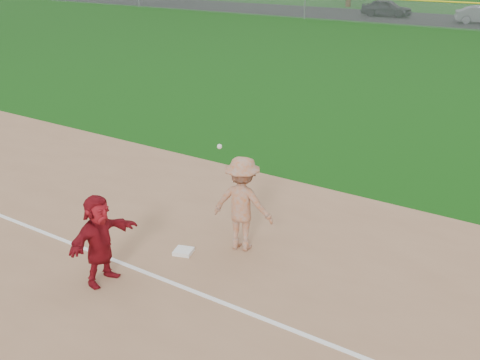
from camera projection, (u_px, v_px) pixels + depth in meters
The scene contains 6 objects.
ground at pixel (196, 265), 11.67m from camera, with size 160.00×160.00×0.00m, color #11470D.
foul_line at pixel (168, 281), 11.05m from camera, with size 60.00×0.10×0.01m, color white.
first_base at pixel (183, 251), 12.07m from camera, with size 0.35×0.35×0.08m, color white.
base_runner at pixel (99, 239), 10.77m from camera, with size 1.58×0.50×1.70m, color maroon.
car_left at pixel (387, 8), 54.26m from camera, with size 1.80×4.47×1.52m, color black.
first_base_play at pixel (242, 204), 11.97m from camera, with size 1.39×1.13×2.35m.
Camera 1 is at (6.61, -7.94, 5.74)m, focal length 45.00 mm.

